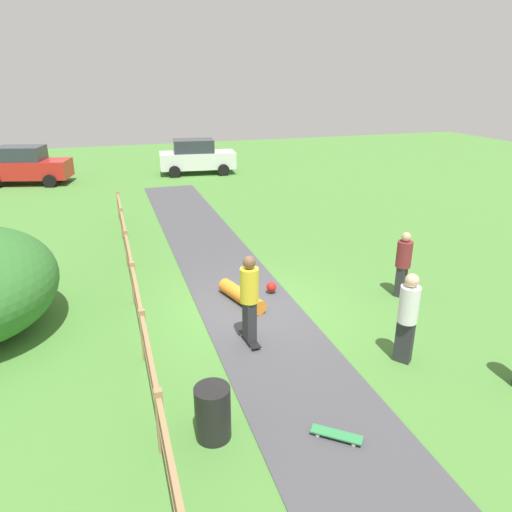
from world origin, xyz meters
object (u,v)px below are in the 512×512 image
trash_bin (213,413)px  parked_car_white (197,157)px  bystander_white (408,314)px  skater_riding (249,295)px  parked_car_red (26,165)px  skater_fallen (244,295)px  bystander_maroon (403,261)px  skateboard_loose (337,435)px

trash_bin → parked_car_white: bearing=79.5°
bystander_white → skater_riding: bearing=149.8°
bystander_white → parked_car_red: 21.81m
skater_riding → skater_fallen: 2.10m
parked_car_white → skater_fallen: bearing=-97.2°
skater_fallen → bystander_maroon: 4.09m
skateboard_loose → parked_car_white: (2.05, 21.39, 0.87)m
bystander_maroon → bystander_white: (-1.67, -2.57, 0.11)m
trash_bin → parked_car_red: bearing=103.6°
skater_fallen → parked_car_white: bearing=82.8°
skater_riding → parked_car_white: skater_riding is taller
trash_bin → bystander_white: (4.04, 0.89, 0.60)m
skater_fallen → bystander_maroon: bystander_maroon is taller
bystander_maroon → parked_car_red: (-10.72, 17.28, 0.02)m
skater_fallen → bystander_white: (2.26, -3.40, 0.85)m
skater_fallen → bystander_maroon: bearing=-11.9°
bystander_white → parked_car_red: (-9.05, 19.85, -0.09)m
parked_car_red → skater_riding: bearing=-70.8°
bystander_maroon → parked_car_white: 17.37m
bystander_maroon → parked_car_white: size_ratio=0.39×
bystander_white → skater_fallen: bearing=123.6°
skater_riding → bystander_white: 3.11m
skater_riding → bystander_white: (2.68, -1.56, -0.07)m
skater_fallen → trash_bin: bearing=-112.4°
skater_riding → bystander_maroon: 4.47m
parked_car_white → trash_bin: bearing=-100.5°
trash_bin → parked_car_red: 21.34m
skater_fallen → skateboard_loose: 4.95m
skater_riding → parked_car_red: 19.36m
skater_riding → skateboard_loose: size_ratio=2.61×
bystander_maroon → parked_car_white: (-1.84, 17.27, 0.02)m
skater_fallen → bystander_white: 4.17m
skateboard_loose → trash_bin: bearing=160.0°
skateboard_loose → parked_car_red: size_ratio=0.17×
skater_riding → skater_fallen: (0.42, 1.84, -0.92)m
trash_bin → bystander_maroon: bearing=31.2°
skateboard_loose → bystander_white: (2.23, 1.55, 0.96)m
skateboard_loose → parked_car_red: (-6.82, 21.40, 0.87)m
trash_bin → skater_riding: (1.35, 2.45, 0.67)m
bystander_white → bystander_maroon: bearing=57.0°
parked_car_red → bystander_white: bearing=-65.5°
bystander_maroon → parked_car_red: bearing=121.8°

